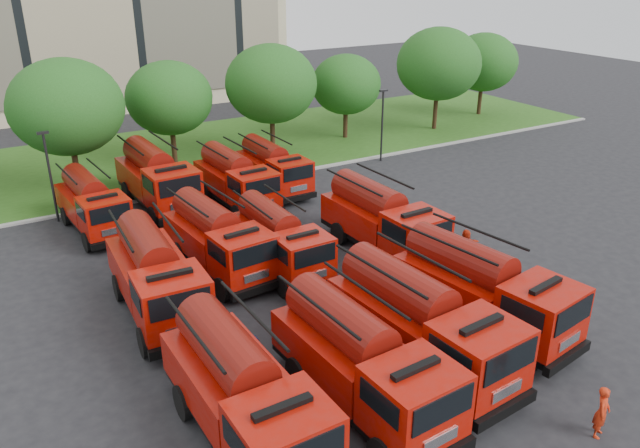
# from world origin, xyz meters

# --- Properties ---
(ground) EXTENTS (140.00, 140.00, 0.00)m
(ground) POSITION_xyz_m (0.00, 0.00, 0.00)
(ground) COLOR black
(ground) RESTS_ON ground
(lawn) EXTENTS (70.00, 16.00, 0.12)m
(lawn) POSITION_xyz_m (0.00, 26.00, 0.06)
(lawn) COLOR #224B14
(lawn) RESTS_ON ground
(curb) EXTENTS (70.00, 0.30, 0.14)m
(curb) POSITION_xyz_m (0.00, 17.90, 0.07)
(curb) COLOR gray
(curb) RESTS_ON ground
(tree_2) EXTENTS (6.72, 6.72, 8.22)m
(tree_2) POSITION_xyz_m (-8.00, 21.50, 5.35)
(tree_2) COLOR #382314
(tree_2) RESTS_ON ground
(tree_3) EXTENTS (5.88, 5.88, 7.19)m
(tree_3) POSITION_xyz_m (-1.00, 24.00, 4.68)
(tree_3) COLOR #382314
(tree_3) RESTS_ON ground
(tree_4) EXTENTS (6.55, 6.55, 8.01)m
(tree_4) POSITION_xyz_m (6.00, 22.50, 5.22)
(tree_4) COLOR #382314
(tree_4) RESTS_ON ground
(tree_5) EXTENTS (5.46, 5.46, 6.68)m
(tree_5) POSITION_xyz_m (13.00, 23.50, 4.35)
(tree_5) COLOR #382314
(tree_5) RESTS_ON ground
(tree_6) EXTENTS (6.89, 6.89, 8.42)m
(tree_6) POSITION_xyz_m (21.00, 22.00, 5.49)
(tree_6) COLOR #382314
(tree_6) RESTS_ON ground
(tree_7) EXTENTS (6.05, 6.05, 7.39)m
(tree_7) POSITION_xyz_m (28.00, 24.00, 4.82)
(tree_7) COLOR #382314
(tree_7) RESTS_ON ground
(lamp_post_0) EXTENTS (0.60, 0.25, 5.11)m
(lamp_post_0) POSITION_xyz_m (-10.00, 17.20, 2.90)
(lamp_post_0) COLOR black
(lamp_post_0) RESTS_ON ground
(lamp_post_1) EXTENTS (0.60, 0.25, 5.11)m
(lamp_post_1) POSITION_xyz_m (12.00, 17.20, 2.90)
(lamp_post_1) COLOR black
(lamp_post_1) RESTS_ON ground
(fire_truck_0) EXTENTS (2.89, 7.61, 3.44)m
(fire_truck_0) POSITION_xyz_m (-8.07, -3.69, 1.73)
(fire_truck_0) COLOR black
(fire_truck_0) RESTS_ON ground
(fire_truck_1) EXTENTS (3.06, 7.61, 3.41)m
(fire_truck_1) POSITION_xyz_m (-4.17, -4.13, 1.71)
(fire_truck_1) COLOR black
(fire_truck_1) RESTS_ON ground
(fire_truck_2) EXTENTS (3.35, 8.02, 3.56)m
(fire_truck_2) POSITION_xyz_m (-1.20, -3.44, 1.79)
(fire_truck_2) COLOR black
(fire_truck_2) RESTS_ON ground
(fire_truck_3) EXTENTS (3.72, 7.89, 3.45)m
(fire_truck_3) POSITION_xyz_m (2.46, -2.72, 1.74)
(fire_truck_3) COLOR black
(fire_truck_3) RESTS_ON ground
(fire_truck_4) EXTENTS (3.06, 7.64, 3.42)m
(fire_truck_4) POSITION_xyz_m (-8.09, 4.81, 1.72)
(fire_truck_4) COLOR black
(fire_truck_4) RESTS_ON ground
(fire_truck_5) EXTENTS (3.12, 7.33, 3.25)m
(fire_truck_5) POSITION_xyz_m (-4.53, 7.08, 1.63)
(fire_truck_5) COLOR black
(fire_truck_5) RESTS_ON ground
(fire_truck_6) EXTENTS (2.52, 6.70, 3.04)m
(fire_truck_6) POSITION_xyz_m (-2.01, 5.81, 1.53)
(fire_truck_6) COLOR black
(fire_truck_6) RESTS_ON ground
(fire_truck_7) EXTENTS (2.95, 7.56, 3.40)m
(fire_truck_7) POSITION_xyz_m (3.19, 4.95, 1.71)
(fire_truck_7) COLOR black
(fire_truck_7) RESTS_ON ground
(fire_truck_8) EXTENTS (2.84, 6.80, 3.02)m
(fire_truck_8) POSITION_xyz_m (-8.48, 14.83, 1.52)
(fire_truck_8) COLOR black
(fire_truck_8) RESTS_ON ground
(fire_truck_9) EXTENTS (3.12, 7.86, 3.53)m
(fire_truck_9) POSITION_xyz_m (-4.46, 16.50, 1.78)
(fire_truck_9) COLOR black
(fire_truck_9) RESTS_ON ground
(fire_truck_10) EXTENTS (2.85, 7.14, 3.20)m
(fire_truck_10) POSITION_xyz_m (-0.46, 14.42, 1.61)
(fire_truck_10) COLOR black
(fire_truck_10) RESTS_ON ground
(fire_truck_11) EXTENTS (2.54, 6.65, 3.00)m
(fire_truck_11) POSITION_xyz_m (2.56, 15.60, 1.51)
(fire_truck_11) COLOR black
(fire_truck_11) RESTS_ON ground
(firefighter_0) EXTENTS (0.78, 0.71, 1.75)m
(firefighter_0) POSITION_xyz_m (1.34, -9.04, 0.00)
(firefighter_0) COLOR #B7260E
(firefighter_0) RESTS_ON ground
(firefighter_1) EXTENTS (0.98, 0.58, 1.96)m
(firefighter_1) POSITION_xyz_m (0.17, -5.25, 0.00)
(firefighter_1) COLOR #B7260E
(firefighter_1) RESTS_ON ground
(firefighter_2) EXTENTS (0.73, 1.09, 1.73)m
(firefighter_2) POSITION_xyz_m (1.29, -4.55, 0.00)
(firefighter_2) COLOR #B7260E
(firefighter_2) RESTS_ON ground
(firefighter_3) EXTENTS (1.16, 0.82, 1.63)m
(firefighter_3) POSITION_xyz_m (3.93, -3.10, 0.00)
(firefighter_3) COLOR black
(firefighter_3) RESTS_ON ground
(firefighter_4) EXTENTS (0.91, 1.05, 1.81)m
(firefighter_4) POSITION_xyz_m (-6.63, -1.25, 0.00)
(firefighter_4) COLOR black
(firefighter_4) RESTS_ON ground
(firefighter_5) EXTENTS (1.52, 1.15, 1.51)m
(firefighter_5) POSITION_xyz_m (6.26, 2.26, 0.00)
(firefighter_5) COLOR #B7260E
(firefighter_5) RESTS_ON ground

